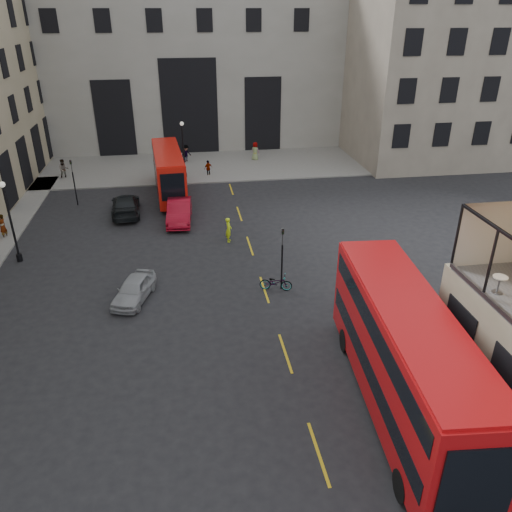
{
  "coord_description": "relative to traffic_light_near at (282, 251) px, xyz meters",
  "views": [
    {
      "loc": [
        -6.25,
        -12.63,
        14.68
      ],
      "look_at": [
        -2.73,
        10.47,
        3.0
      ],
      "focal_mm": 35.0,
      "sensor_mm": 36.0,
      "label": 1
    }
  ],
  "objects": [
    {
      "name": "ground",
      "position": [
        1.0,
        -12.0,
        -2.42
      ],
      "size": [
        140.0,
        140.0,
        0.0
      ],
      "primitive_type": "plane",
      "color": "black",
      "rests_on": "ground"
    },
    {
      "name": "gateway",
      "position": [
        -4.0,
        35.99,
        6.96
      ],
      "size": [
        35.0,
        10.6,
        18.0
      ],
      "color": "#A19D96",
      "rests_on": "ground"
    },
    {
      "name": "building_right",
      "position": [
        21.0,
        27.97,
        7.97
      ],
      "size": [
        16.6,
        18.6,
        20.0
      ],
      "color": "#A49784",
      "rests_on": "ground"
    },
    {
      "name": "pavement_far",
      "position": [
        -5.0,
        26.0,
        -2.36
      ],
      "size": [
        40.0,
        12.0,
        0.12
      ],
      "primitive_type": "cube",
      "color": "slate",
      "rests_on": "ground"
    },
    {
      "name": "traffic_light_near",
      "position": [
        0.0,
        0.0,
        0.0
      ],
      "size": [
        0.16,
        0.2,
        3.8
      ],
      "color": "black",
      "rests_on": "ground"
    },
    {
      "name": "traffic_light_far",
      "position": [
        -14.0,
        16.0,
        0.0
      ],
      "size": [
        0.16,
        0.2,
        3.8
      ],
      "color": "black",
      "rests_on": "ground"
    },
    {
      "name": "street_lamp_a",
      "position": [
        -16.0,
        6.0,
        -0.03
      ],
      "size": [
        0.36,
        0.36,
        5.33
      ],
      "color": "black",
      "rests_on": "ground"
    },
    {
      "name": "street_lamp_b",
      "position": [
        -5.0,
        22.0,
        -0.03
      ],
      "size": [
        0.36,
        0.36,
        5.33
      ],
      "color": "black",
      "rests_on": "ground"
    },
    {
      "name": "bus_near",
      "position": [
        2.78,
        -10.1,
        0.26
      ],
      "size": [
        3.63,
        12.15,
        4.78
      ],
      "color": "#A50B0E",
      "rests_on": "ground"
    },
    {
      "name": "bus_far",
      "position": [
        -6.4,
        17.39,
        -0.23
      ],
      "size": [
        2.92,
        9.91,
        3.9
      ],
      "color": "red",
      "rests_on": "ground"
    },
    {
      "name": "car_a",
      "position": [
        -8.35,
        0.05,
        -1.77
      ],
      "size": [
        2.65,
        4.11,
        1.3
      ],
      "primitive_type": "imported",
      "rotation": [
        0.0,
        0.0,
        -0.32
      ],
      "color": "#94979C",
      "rests_on": "ground"
    },
    {
      "name": "car_b",
      "position": [
        -5.68,
        11.12,
        -1.61
      ],
      "size": [
        2.02,
        5.06,
        1.64
      ],
      "primitive_type": "imported",
      "rotation": [
        0.0,
        0.0,
        -0.06
      ],
      "color": "maroon",
      "rests_on": "ground"
    },
    {
      "name": "car_c",
      "position": [
        -9.83,
        13.31,
        -1.67
      ],
      "size": [
        2.48,
        5.34,
        1.51
      ],
      "primitive_type": "imported",
      "rotation": [
        0.0,
        0.0,
        3.21
      ],
      "color": "black",
      "rests_on": "ground"
    },
    {
      "name": "bicycle",
      "position": [
        -0.35,
        -0.11,
        -1.93
      ],
      "size": [
        1.98,
        1.13,
        0.98
      ],
      "primitive_type": "imported",
      "rotation": [
        0.0,
        0.0,
        1.3
      ],
      "color": "gray",
      "rests_on": "ground"
    },
    {
      "name": "cyclist",
      "position": [
        -2.35,
        6.98,
        -1.55
      ],
      "size": [
        0.51,
        0.69,
        1.75
      ],
      "primitive_type": "imported",
      "rotation": [
        0.0,
        0.0,
        1.43
      ],
      "color": "#D4F91A",
      "rests_on": "ground"
    },
    {
      "name": "pedestrian_a",
      "position": [
        -16.31,
        23.35,
        -1.46
      ],
      "size": [
        1.11,
        0.98,
        1.92
      ],
      "primitive_type": "imported",
      "rotation": [
        0.0,
        0.0,
        0.31
      ],
      "color": "gray",
      "rests_on": "ground"
    },
    {
      "name": "pedestrian_b",
      "position": [
        -4.72,
        27.27,
        -1.49
      ],
      "size": [
        1.39,
        1.27,
        1.88
      ],
      "primitive_type": "imported",
      "rotation": [
        0.0,
        0.0,
        0.62
      ],
      "color": "gray",
      "rests_on": "ground"
    },
    {
      "name": "pedestrian_c",
      "position": [
        -2.75,
        22.27,
        -1.65
      ],
      "size": [
        0.97,
        0.8,
        1.55
      ],
      "primitive_type": "imported",
      "rotation": [
        0.0,
        0.0,
        3.69
      ],
      "color": "gray",
      "rests_on": "ground"
    },
    {
      "name": "pedestrian_d",
      "position": [
        2.55,
        27.06,
        -1.45
      ],
      "size": [
        1.14,
        1.08,
        1.95
      ],
      "primitive_type": "imported",
      "rotation": [
        0.0,
        0.0,
        2.48
      ],
      "color": "gray",
      "rests_on": "ground"
    },
    {
      "name": "pedestrian_e",
      "position": [
        -18.0,
        9.9,
        -1.53
      ],
      "size": [
        0.62,
        0.76,
        1.8
      ],
      "primitive_type": "imported",
      "rotation": [
        0.0,
        0.0,
        4.37
      ],
      "color": "gray",
      "rests_on": "ground"
    },
    {
      "name": "cafe_table_far",
      "position": [
        6.7,
        -9.32,
        2.65
      ],
      "size": [
        0.57,
        0.57,
        0.71
      ],
      "color": "silver",
      "rests_on": "cafe_floor"
    }
  ]
}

